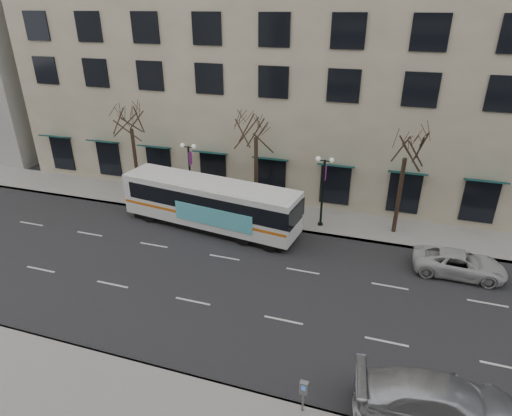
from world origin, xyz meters
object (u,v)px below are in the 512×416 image
at_px(lamp_post_left, 190,173).
at_px(silver_car, 441,403).
at_px(white_pickup, 459,263).
at_px(pay_station, 304,390).
at_px(tree_far_right, 407,144).
at_px(city_bus, 211,203).
at_px(lamp_post_right, 323,189).
at_px(tree_far_mid, 256,124).
at_px(tree_far_left, 130,116).

relative_size(lamp_post_left, silver_car, 0.82).
xyz_separation_m(white_pickup, pay_station, (-6.68, -12.10, 0.50)).
height_order(tree_far_right, lamp_post_left, tree_far_right).
relative_size(lamp_post_left, city_bus, 0.40).
bearing_deg(pay_station, tree_far_right, 79.15).
bearing_deg(tree_far_right, city_bus, -166.24).
distance_m(lamp_post_right, pay_station, 15.73).
bearing_deg(tree_far_mid, lamp_post_right, -6.83).
relative_size(tree_far_mid, pay_station, 5.80).
distance_m(white_pickup, pay_station, 13.83).
bearing_deg(silver_car, white_pickup, -15.65).
bearing_deg(city_bus, tree_far_mid, 60.27).
relative_size(tree_far_left, tree_far_mid, 0.98).
distance_m(tree_far_right, white_pickup, 7.90).
bearing_deg(tree_far_mid, tree_far_right, -0.00).
xyz_separation_m(lamp_post_right, pay_station, (2.02, -15.50, -1.73)).
bearing_deg(pay_station, silver_car, 13.48).
height_order(lamp_post_right, white_pickup, lamp_post_right).
bearing_deg(city_bus, silver_car, -31.81).
bearing_deg(tree_far_right, pay_station, -100.45).
bearing_deg(tree_far_left, tree_far_mid, 0.00).
bearing_deg(city_bus, pay_station, -46.59).
distance_m(city_bus, silver_car, 18.61).
bearing_deg(city_bus, lamp_post_left, 145.70).
distance_m(tree_far_mid, pay_station, 18.47).
bearing_deg(silver_car, city_bus, 43.71).
bearing_deg(tree_far_mid, pay_station, -66.41).
distance_m(tree_far_right, silver_car, 15.98).
height_order(tree_far_mid, lamp_post_left, tree_far_mid).
height_order(tree_far_mid, silver_car, tree_far_mid).
bearing_deg(tree_far_right, white_pickup, -47.16).
distance_m(tree_far_right, lamp_post_right, 6.11).
bearing_deg(lamp_post_left, pay_station, -52.21).
bearing_deg(pay_station, lamp_post_right, 97.04).
xyz_separation_m(lamp_post_left, white_pickup, (18.70, -3.40, -2.23)).
bearing_deg(tree_far_mid, city_bus, -127.58).
xyz_separation_m(tree_far_mid, lamp_post_left, (-4.99, -0.60, -3.96)).
bearing_deg(lamp_post_right, tree_far_right, 6.85).
relative_size(tree_far_mid, white_pickup, 1.67).
height_order(silver_car, white_pickup, silver_car).
bearing_deg(tree_far_left, lamp_post_left, -6.83).
xyz_separation_m(city_bus, white_pickup, (16.03, -0.98, -1.18)).
bearing_deg(silver_car, lamp_post_left, 43.30).
xyz_separation_m(lamp_post_right, city_bus, (-7.33, -2.42, -1.05)).
relative_size(tree_far_right, lamp_post_right, 1.55).
bearing_deg(tree_far_mid, white_pickup, -16.27).
bearing_deg(silver_car, tree_far_left, 49.28).
xyz_separation_m(tree_far_mid, silver_car, (11.98, -14.88, -5.98)).
distance_m(tree_far_mid, city_bus, 6.29).
relative_size(lamp_post_left, pay_station, 3.53).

